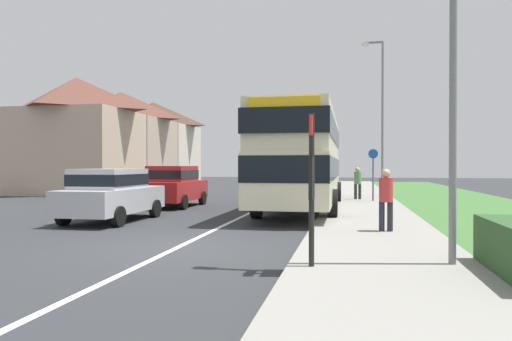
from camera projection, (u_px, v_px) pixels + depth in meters
ground_plane at (178, 247)px, 9.90m from camera, size 120.00×120.00×0.00m
lane_marking_centre at (254, 211)px, 17.74m from camera, size 0.14×60.00×0.01m
pavement_near_side at (368, 218)px, 14.95m from camera, size 3.20×68.00×0.12m
double_decker_bus at (303, 156)px, 18.12m from camera, size 2.80×11.35×3.70m
parked_car_silver at (111, 193)px, 14.48m from camera, size 1.94×4.10×1.65m
parked_car_red at (174, 185)px, 19.61m from camera, size 1.90×3.93×1.74m
pedestrian_at_stop at (386, 197)px, 11.49m from camera, size 0.34×0.34×1.67m
pedestrian_walking_away at (358, 182)px, 22.47m from camera, size 0.34×0.34×1.67m
bus_stop_sign at (312, 179)px, 7.49m from camera, size 0.09×0.52×2.60m
cycle_route_sign at (373, 173)px, 21.35m from camera, size 0.44×0.08×2.52m
street_lamp_mid at (381, 110)px, 24.24m from camera, size 1.14×0.20×8.28m
house_terrace_far_side at (121, 141)px, 34.34m from camera, size 6.75×17.17×7.23m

